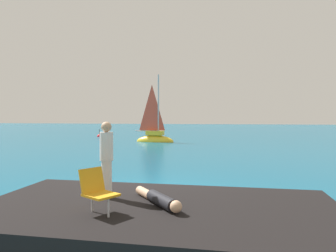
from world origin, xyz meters
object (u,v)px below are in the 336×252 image
object	(u,v)px
marker_buoy	(99,137)
person_standing	(107,157)
person_sunbather	(159,199)
beach_chair	(97,189)
sailboat_near	(155,138)

from	to	relation	value
marker_buoy	person_standing	bearing A→B (deg)	-67.75
person_sunbather	person_standing	distance (m)	1.45
person_standing	marker_buoy	size ratio (longest dim) A/B	1.43
beach_chair	marker_buoy	xyz separation A→B (m)	(-11.79, 29.36, -1.15)
beach_chair	sailboat_near	bearing A→B (deg)	130.76
sailboat_near	beach_chair	bearing A→B (deg)	-74.34
sailboat_near	marker_buoy	xyz separation A→B (m)	(-7.88, 5.98, -0.37)
person_standing	marker_buoy	xyz separation A→B (m)	(-11.59, 28.33, -1.58)
person_standing	marker_buoy	distance (m)	30.64
person_sunbather	marker_buoy	size ratio (longest dim) A/B	1.30
person_standing	beach_chair	xyz separation A→B (m)	(0.21, -1.04, -0.42)
person_sunbather	marker_buoy	bearing A→B (deg)	-13.77
sailboat_near	beach_chair	world-z (taller)	sailboat_near
person_standing	beach_chair	world-z (taller)	person_standing
person_sunbather	marker_buoy	distance (m)	31.39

